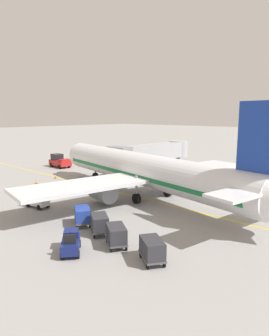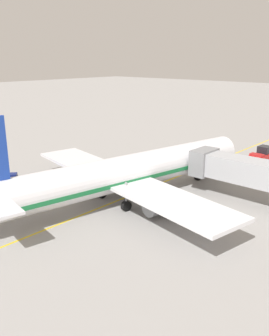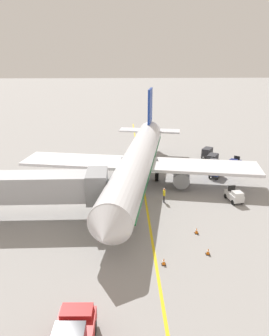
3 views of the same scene
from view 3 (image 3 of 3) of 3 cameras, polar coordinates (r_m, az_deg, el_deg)
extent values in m
plane|color=gray|center=(39.94, 1.65, -3.84)|extent=(400.00, 400.00, 0.00)
cube|color=gold|center=(39.94, 1.65, -3.83)|extent=(0.24, 80.00, 0.01)
cylinder|color=silver|center=(39.96, 0.55, 1.22)|extent=(9.45, 32.14, 3.70)
cube|color=#196B38|center=(40.11, 0.55, 0.59)|extent=(9.03, 29.63, 0.44)
cone|color=silver|center=(24.48, -5.01, -11.36)|extent=(4.00, 3.02, 3.63)
cone|color=silver|center=(56.58, 2.95, 6.98)|extent=(3.60, 3.32, 3.14)
cube|color=black|center=(25.69, -4.14, -8.10)|extent=(2.93, 1.59, 0.60)
cube|color=silver|center=(41.11, 0.74, 0.80)|extent=(30.45, 10.57, 0.36)
cylinder|color=gray|center=(40.46, 8.32, -1.61)|extent=(2.55, 3.51, 2.00)
cylinder|color=gray|center=(41.83, -6.91, -0.83)|extent=(2.55, 3.51, 2.00)
cube|color=#193899|center=(53.44, 2.78, 10.93)|extent=(1.11, 4.38, 5.50)
cube|color=silver|center=(54.00, 2.69, 6.65)|extent=(10.31, 4.37, 0.24)
cylinder|color=black|center=(30.92, -2.32, -10.10)|extent=(0.64, 1.16, 1.10)
cylinder|color=gray|center=(30.18, -2.36, -7.54)|extent=(0.24, 0.24, 2.00)
cylinder|color=black|center=(42.53, 3.98, -1.59)|extent=(0.64, 1.16, 1.10)
cylinder|color=gray|center=(42.00, 4.02, 0.39)|extent=(0.24, 0.24, 2.00)
cylinder|color=black|center=(43.08, -2.13, -1.27)|extent=(0.64, 1.16, 1.10)
cylinder|color=gray|center=(42.56, -2.16, 0.68)|extent=(0.24, 0.24, 2.00)
cube|color=#A8AAAF|center=(33.48, -18.66, -3.19)|extent=(15.58, 2.80, 2.60)
cube|color=gray|center=(32.19, -6.63, -3.16)|extent=(2.00, 3.50, 2.99)
cube|color=#B21E1E|center=(21.06, -10.20, -23.75)|extent=(1.91, 1.16, 0.36)
cylinder|color=black|center=(21.90, -12.74, -25.82)|extent=(0.38, 0.81, 0.80)
cylinder|color=black|center=(21.61, -7.34, -26.19)|extent=(0.38, 0.81, 0.80)
cube|color=navy|center=(49.62, 17.34, 0.76)|extent=(2.52, 2.69, 0.70)
cube|color=navy|center=(48.83, 17.12, 1.18)|extent=(1.46, 1.46, 0.44)
cube|color=black|center=(50.04, 17.70, 1.68)|extent=(0.75, 0.66, 0.64)
cylinder|color=black|center=(49.31, 17.36, 1.43)|extent=(0.23, 0.25, 0.54)
cylinder|color=black|center=(48.77, 17.52, -0.02)|extent=(0.51, 0.56, 0.56)
cylinder|color=black|center=(49.12, 16.35, 0.24)|extent=(0.51, 0.56, 0.56)
cylinder|color=black|center=(50.35, 18.23, 0.51)|extent=(0.51, 0.56, 0.56)
cylinder|color=black|center=(50.68, 17.09, 0.75)|extent=(0.51, 0.56, 0.56)
cube|color=silver|center=(38.37, 17.22, -4.75)|extent=(1.59, 2.66, 0.70)
cube|color=silver|center=(37.60, 17.79, -4.37)|extent=(1.18, 1.20, 0.44)
cube|color=black|center=(38.66, 16.85, -3.44)|extent=(0.85, 0.29, 0.64)
cylinder|color=black|center=(38.02, 17.41, -3.93)|extent=(0.12, 0.27, 0.54)
cylinder|color=black|center=(38.08, 18.50, -5.66)|extent=(0.29, 0.59, 0.56)
cylinder|color=black|center=(37.57, 17.06, -5.85)|extent=(0.29, 0.59, 0.56)
cylinder|color=black|center=(39.45, 17.27, -4.63)|extent=(0.29, 0.59, 0.56)
cylinder|color=black|center=(38.96, 15.87, -4.80)|extent=(0.29, 0.59, 0.56)
cube|color=#4C4C51|center=(45.10, 14.14, -1.08)|extent=(2.29, 2.55, 0.12)
cube|color=#233D9E|center=(44.90, 14.20, -0.35)|extent=(2.17, 2.43, 1.10)
cylinder|color=#4C4C51|center=(43.80, 13.57, -1.67)|extent=(0.44, 0.63, 0.07)
cylinder|color=black|center=(44.30, 14.47, -1.82)|extent=(0.30, 0.37, 0.36)
cylinder|color=black|center=(44.59, 13.12, -1.57)|extent=(0.30, 0.37, 0.36)
cylinder|color=black|center=(45.80, 15.08, -1.17)|extent=(0.30, 0.37, 0.36)
cylinder|color=black|center=(46.07, 13.76, -0.93)|extent=(0.30, 0.37, 0.36)
cube|color=#4C4C51|center=(47.53, 13.61, 0.02)|extent=(2.29, 2.55, 0.12)
cube|color=#2D2D33|center=(47.34, 13.66, 0.72)|extent=(2.17, 2.43, 1.10)
cylinder|color=#4C4C51|center=(46.22, 13.06, -0.50)|extent=(0.44, 0.63, 0.07)
cylinder|color=black|center=(46.72, 13.92, -0.66)|extent=(0.30, 0.37, 0.36)
cylinder|color=black|center=(47.01, 12.64, -0.42)|extent=(0.30, 0.37, 0.36)
cylinder|color=black|center=(48.22, 14.51, -0.08)|extent=(0.30, 0.37, 0.36)
cylinder|color=black|center=(48.51, 13.26, 0.15)|extent=(0.30, 0.37, 0.36)
cube|color=#4C4C51|center=(50.23, 13.61, 1.08)|extent=(2.29, 2.55, 0.12)
cube|color=#2D2D33|center=(50.05, 13.67, 1.74)|extent=(2.17, 2.43, 1.10)
cylinder|color=#4C4C51|center=(48.91, 13.09, 0.61)|extent=(0.44, 0.63, 0.07)
cylinder|color=black|center=(49.40, 13.91, 0.45)|extent=(0.30, 0.37, 0.36)
cylinder|color=black|center=(49.70, 12.70, 0.66)|extent=(0.30, 0.37, 0.36)
cylinder|color=black|center=(50.91, 14.47, 0.97)|extent=(0.30, 0.37, 0.36)
cylinder|color=black|center=(51.20, 13.29, 1.17)|extent=(0.30, 0.37, 0.36)
cube|color=#4C4C51|center=(53.43, 12.72, 2.25)|extent=(2.29, 2.55, 0.12)
cube|color=#2D2D33|center=(53.26, 12.77, 2.88)|extent=(2.17, 2.43, 1.10)
cylinder|color=#4C4C51|center=(52.11, 12.21, 1.84)|extent=(0.44, 0.63, 0.07)
cylinder|color=black|center=(52.59, 12.98, 1.68)|extent=(0.30, 0.37, 0.36)
cylinder|color=black|center=(52.91, 11.85, 1.88)|extent=(0.30, 0.37, 0.36)
cylinder|color=black|center=(54.10, 13.53, 2.14)|extent=(0.30, 0.37, 0.36)
cylinder|color=black|center=(54.41, 12.43, 2.32)|extent=(0.30, 0.37, 0.36)
cylinder|color=#232328|center=(36.55, 5.25, -5.49)|extent=(0.15, 0.15, 0.85)
cylinder|color=#232328|center=(36.73, 5.23, -5.36)|extent=(0.15, 0.15, 0.85)
cube|color=yellow|center=(36.34, 5.28, -4.39)|extent=(0.25, 0.39, 0.60)
cylinder|color=yellow|center=(36.13, 5.31, -4.62)|extent=(0.10, 0.23, 0.57)
cylinder|color=yellow|center=(36.59, 5.24, -4.30)|extent=(0.10, 0.23, 0.57)
sphere|color=beige|center=(36.17, 5.30, -3.77)|extent=(0.22, 0.22, 0.22)
cube|color=red|center=(36.16, 5.30, -3.74)|extent=(0.09, 0.27, 0.10)
cube|color=black|center=(28.54, 12.87, -14.66)|extent=(0.36, 0.36, 0.04)
cone|color=orange|center=(28.38, 12.91, -14.16)|extent=(0.30, 0.30, 0.55)
cylinder|color=white|center=(28.36, 12.92, -14.12)|extent=(0.21, 0.21, 0.06)
cube|color=black|center=(31.24, 10.92, -11.27)|extent=(0.36, 0.36, 0.04)
cone|color=orange|center=(31.09, 10.96, -10.80)|extent=(0.30, 0.30, 0.55)
cylinder|color=white|center=(31.08, 10.96, -10.75)|extent=(0.21, 0.21, 0.06)
cube|color=black|center=(26.83, 5.20, -16.65)|extent=(0.36, 0.36, 0.04)
cone|color=orange|center=(26.65, 5.22, -16.14)|extent=(0.30, 0.30, 0.55)
cylinder|color=white|center=(26.64, 5.22, -16.09)|extent=(0.21, 0.21, 0.06)
camera|label=1|loc=(67.59, 22.95, 12.73)|focal=32.51mm
camera|label=2|loc=(69.65, -23.27, 17.45)|focal=38.77mm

